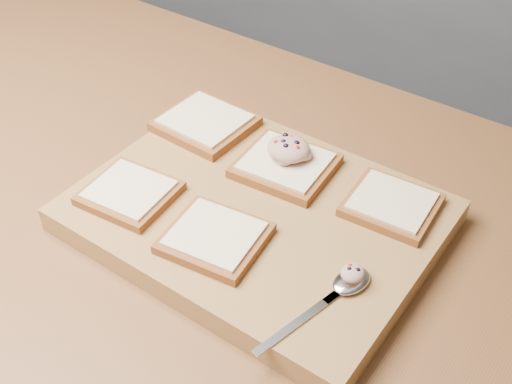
% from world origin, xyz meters
% --- Properties ---
extents(island_counter, '(2.00, 0.80, 0.90)m').
position_xyz_m(island_counter, '(0.00, 0.00, 0.45)').
color(island_counter, slate).
rests_on(island_counter, ground).
extents(back_counter, '(3.60, 0.62, 0.94)m').
position_xyz_m(back_counter, '(0.00, 1.43, 0.47)').
color(back_counter, slate).
rests_on(back_counter, ground).
extents(cutting_board, '(0.45, 0.34, 0.04)m').
position_xyz_m(cutting_board, '(0.12, -0.02, 0.92)').
color(cutting_board, '#A16F45').
rests_on(cutting_board, island_counter).
extents(bread_far_left, '(0.13, 0.12, 0.02)m').
position_xyz_m(bread_far_left, '(-0.05, 0.07, 0.94)').
color(bread_far_left, brown).
rests_on(bread_far_left, cutting_board).
extents(bread_far_center, '(0.13, 0.12, 0.02)m').
position_xyz_m(bread_far_center, '(0.11, 0.06, 0.94)').
color(bread_far_center, brown).
rests_on(bread_far_center, cutting_board).
extents(bread_far_right, '(0.12, 0.11, 0.02)m').
position_xyz_m(bread_far_right, '(0.26, 0.07, 0.94)').
color(bread_far_right, brown).
rests_on(bread_far_right, cutting_board).
extents(bread_near_left, '(0.12, 0.11, 0.02)m').
position_xyz_m(bread_near_left, '(-0.03, -0.11, 0.94)').
color(bread_near_left, brown).
rests_on(bread_near_left, cutting_board).
extents(bread_near_center, '(0.13, 0.12, 0.02)m').
position_xyz_m(bread_near_center, '(0.11, -0.11, 0.94)').
color(bread_near_center, brown).
rests_on(bread_near_center, cutting_board).
extents(tuna_salad_dollop, '(0.06, 0.06, 0.03)m').
position_xyz_m(tuna_salad_dollop, '(0.10, 0.07, 0.97)').
color(tuna_salad_dollop, tan).
rests_on(tuna_salad_dollop, bread_far_center).
extents(spoon, '(0.06, 0.17, 0.01)m').
position_xyz_m(spoon, '(0.28, -0.08, 0.94)').
color(spoon, silver).
rests_on(spoon, cutting_board).
extents(spoon_salad, '(0.03, 0.03, 0.02)m').
position_xyz_m(spoon_salad, '(0.28, -0.07, 0.96)').
color(spoon_salad, tan).
rests_on(spoon_salad, spoon).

